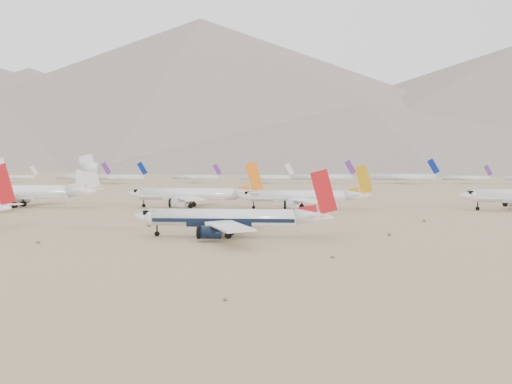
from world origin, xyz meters
TOP-DOWN VIEW (x-y plane):
  - ground at (0.00, 0.00)m, footprint 7000.00×7000.00m
  - main_airliner at (-8.26, -3.24)m, footprint 39.90×38.97m
  - row2_gold_tail at (7.18, 67.49)m, footprint 41.58×40.66m
  - row2_orange_tail at (-29.86, 71.47)m, footprint 43.94×42.99m
  - row2_white_trijet at (-88.33, 68.38)m, footprint 51.65×50.48m
  - distant_storage_row at (78.31, 298.65)m, footprint 654.51×59.63m
  - mountain_range at (70.18, 1648.01)m, footprint 7354.00×3024.00m
  - desert_scrub at (-30.36, -24.48)m, footprint 206.06×121.67m

SIDE VIEW (x-z plane):
  - ground at x=0.00m, z-range 0.00..0.00m
  - desert_scrub at x=-30.36m, z-range -0.03..0.60m
  - main_airliner at x=-8.26m, z-range -3.17..10.91m
  - row2_gold_tail at x=7.18m, z-range -3.26..11.54m
  - row2_orange_tail at x=-29.86m, z-range -3.44..12.24m
  - distant_storage_row at x=78.31m, z-range -3.52..12.38m
  - row2_white_trijet at x=-88.33m, z-range -3.85..14.45m
  - mountain_range at x=70.18m, z-range -44.68..425.32m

